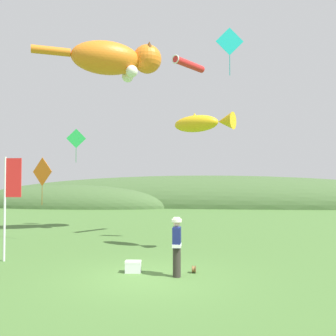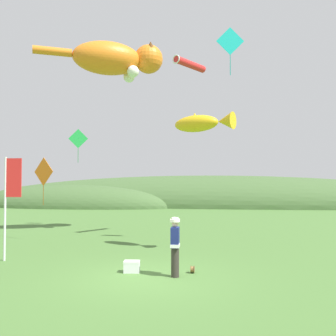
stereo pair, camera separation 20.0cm
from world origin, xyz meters
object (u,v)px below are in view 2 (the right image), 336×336
at_px(festival_banner_pole, 9,193).
at_px(kite_diamond_green, 78,139).
at_px(festival_attendant, 175,245).
at_px(kite_tube_streamer, 190,64).
at_px(picnic_cooler, 132,267).
at_px(kite_diamond_teal, 230,41).
at_px(kite_fish_windsock, 202,123).
at_px(kite_spool, 193,269).
at_px(kite_giant_cat, 116,59).
at_px(kite_diamond_orange, 44,172).

bearing_deg(festival_banner_pole, kite_diamond_green, 98.18).
xyz_separation_m(festival_attendant, kite_tube_streamer, (-0.23, 7.23, 7.73)).
distance_m(picnic_cooler, kite_diamond_teal, 10.67).
bearing_deg(kite_fish_windsock, kite_diamond_teal, 49.65).
distance_m(kite_spool, kite_fish_windsock, 6.18).
relative_size(kite_tube_streamer, kite_diamond_green, 0.98).
height_order(festival_attendant, kite_tube_streamer, kite_tube_streamer).
xyz_separation_m(festival_attendant, kite_diamond_teal, (1.74, 5.39, 8.08)).
bearing_deg(festival_attendant, kite_giant_cat, 117.42).
bearing_deg(kite_spool, picnic_cooler, -173.59).
xyz_separation_m(festival_banner_pole, kite_diamond_orange, (-0.87, 4.25, 0.85)).
height_order(kite_diamond_orange, kite_diamond_green, kite_diamond_green).
bearing_deg(kite_diamond_teal, kite_diamond_orange, 178.86).
bearing_deg(kite_fish_windsock, kite_spool, -91.89).
relative_size(kite_fish_windsock, kite_tube_streamer, 1.29).
relative_size(kite_fish_windsock, kite_diamond_green, 1.27).
bearing_deg(kite_diamond_green, festival_banner_pole, -81.82).
height_order(festival_attendant, kite_diamond_green, kite_diamond_green).
bearing_deg(kite_tube_streamer, kite_diamond_green, 152.45).
xyz_separation_m(kite_spool, picnic_cooler, (-1.89, -0.21, 0.07)).
relative_size(kite_diamond_teal, kite_diamond_green, 1.01).
distance_m(picnic_cooler, kite_diamond_orange, 8.30).
relative_size(kite_tube_streamer, kite_diamond_teal, 0.97).
relative_size(festival_banner_pole, kite_fish_windsock, 1.39).
height_order(kite_giant_cat, kite_diamond_green, kite_giant_cat).
height_order(festival_banner_pole, kite_diamond_green, kite_diamond_green).
distance_m(festival_banner_pole, kite_diamond_teal, 11.10).
bearing_deg(kite_spool, kite_giant_cat, 121.68).
bearing_deg(picnic_cooler, kite_fish_windsock, 61.41).
height_order(picnic_cooler, kite_diamond_teal, kite_diamond_teal).
relative_size(kite_spool, kite_giant_cat, 0.04).
distance_m(kite_fish_windsock, kite_diamond_orange, 8.05).
bearing_deg(kite_tube_streamer, picnic_cooler, -99.81).
bearing_deg(kite_diamond_orange, kite_fish_windsock, -11.33).
height_order(kite_tube_streamer, kite_diamond_orange, kite_tube_streamer).
height_order(picnic_cooler, kite_diamond_green, kite_diamond_green).
bearing_deg(kite_tube_streamer, kite_spool, -83.98).
bearing_deg(kite_giant_cat, kite_diamond_teal, -26.00).
relative_size(festival_attendant, picnic_cooler, 3.39).
height_order(kite_diamond_teal, kite_diamond_green, kite_diamond_teal).
distance_m(festival_attendant, kite_diamond_green, 14.18).
relative_size(kite_spool, festival_banner_pole, 0.06).
bearing_deg(kite_fish_windsock, kite_diamond_green, 139.32).
relative_size(festival_attendant, kite_diamond_green, 0.84).
xyz_separation_m(festival_attendant, kite_giant_cat, (-4.34, 8.36, 8.55)).
bearing_deg(kite_tube_streamer, kite_fish_windsock, -75.64).
xyz_separation_m(picnic_cooler, kite_giant_cat, (-2.92, 8.01, 9.32)).
bearing_deg(picnic_cooler, kite_giant_cat, 110.03).
height_order(festival_attendant, kite_diamond_teal, kite_diamond_teal).
height_order(kite_fish_windsock, kite_diamond_orange, kite_fish_windsock).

